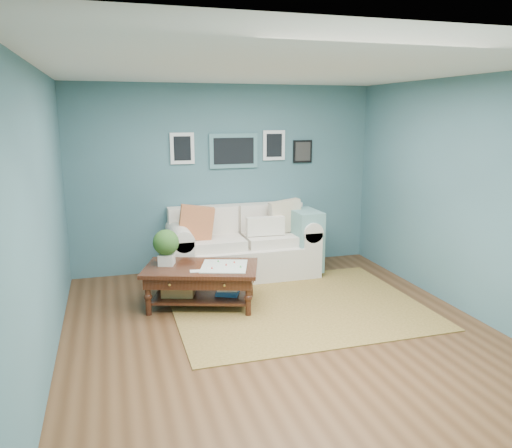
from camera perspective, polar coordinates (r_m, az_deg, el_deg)
name	(u,v)px	position (r m, az deg, el deg)	size (l,w,h in m)	color
room_shell	(281,206)	(5.08, 2.91, 2.05)	(5.00, 5.02, 2.70)	brown
area_rug	(297,306)	(6.13, 4.73, -9.32)	(2.94, 2.35, 0.01)	brown
loveseat	(248,244)	(7.17, -0.89, -2.35)	(2.11, 0.96, 1.09)	white
coffee_table	(195,273)	(6.04, -6.94, -5.57)	(1.51, 1.15, 0.93)	black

